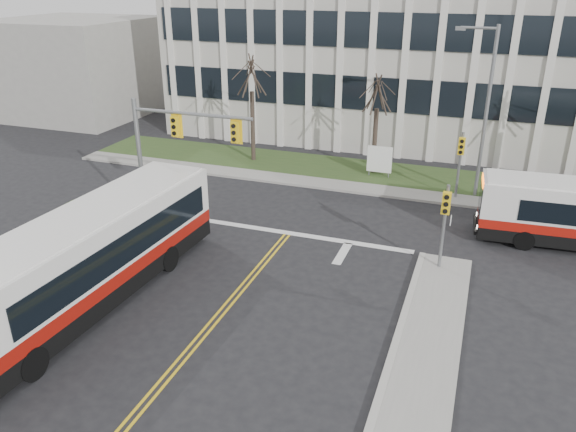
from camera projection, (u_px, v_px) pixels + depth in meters
The scene contains 14 objects.
ground at pixel (211, 325), 19.99m from camera, with size 120.00×120.00×0.00m, color black.
sidewalk_cross at pixel (414, 195), 31.52m from camera, with size 44.00×1.60×0.14m, color #9E9B93.
building_lawn at pixel (421, 179), 33.94m from camera, with size 44.00×5.00×0.12m, color #2E4A1F.
office_building at pixel (450, 53), 41.92m from camera, with size 40.00×16.00×12.00m, color #B8B3A9.
building_annex at pixel (77, 67), 48.91m from camera, with size 12.00×12.00×8.00m, color #9E9B93.
mast_arm_signal at pixel (168, 142), 26.22m from camera, with size 6.11×0.38×6.20m.
signal_pole_near at pixel (445, 216), 22.71m from camera, with size 0.34×0.39×3.80m.
signal_pole_far at pixel (460, 156), 30.04m from camera, with size 0.34×0.39×3.80m.
streetlight at pixel (484, 105), 29.40m from camera, with size 2.15×0.25×9.20m.
directory_sign at pixel (380, 160), 33.84m from camera, with size 1.50×0.12×2.00m.
tree_left at pixel (251, 77), 35.19m from camera, with size 1.80×1.80×7.70m.
tree_mid at pixel (378, 95), 33.12m from camera, with size 1.80×1.80×6.82m.
bus_main at pixel (86, 262), 20.68m from camera, with size 2.84×13.12×3.50m, color silver, non-canonical shape.
newspaper_box_red at pixel (26, 262), 23.32m from camera, with size 0.50×0.45×0.95m, color #A72615.
Camera 1 is at (8.28, -14.85, 11.55)m, focal length 35.00 mm.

